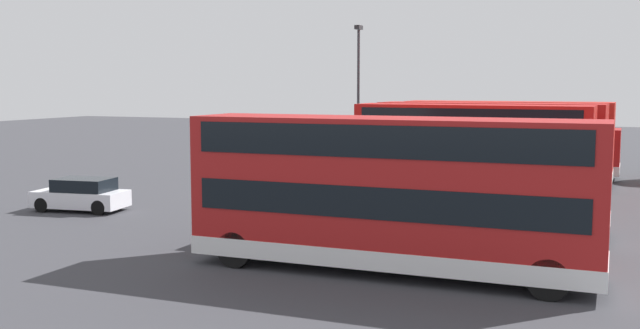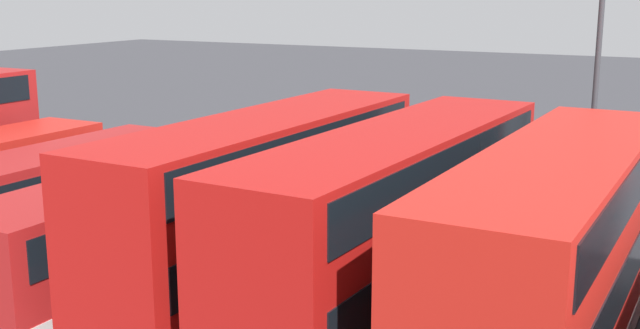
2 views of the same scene
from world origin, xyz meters
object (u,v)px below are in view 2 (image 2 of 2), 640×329
(bus_double_decker_second, at_px, (556,257))
(bus_double_decker_third, at_px, (397,227))
(bus_single_deck_sixth, at_px, (24,205))
(bus_single_deck_fifth, at_px, (143,223))
(lamp_post_tall, at_px, (597,73))
(car_small_green, at_px, (503,187))
(car_hatchback_silver, at_px, (264,139))
(bus_double_decker_fourth, at_px, (267,205))

(bus_double_decker_second, height_order, bus_double_decker_third, same)
(bus_double_decker_second, relative_size, bus_single_deck_sixth, 0.98)
(bus_single_deck_fifth, height_order, lamp_post_tall, lamp_post_tall)
(bus_single_deck_fifth, bearing_deg, bus_double_decker_third, -178.60)
(car_small_green, bearing_deg, car_hatchback_silver, -17.88)
(car_hatchback_silver, height_order, car_small_green, same)
(bus_double_decker_third, xyz_separation_m, car_small_green, (0.72, -11.42, -1.75))
(bus_double_decker_fourth, relative_size, bus_single_deck_fifth, 1.06)
(bus_double_decker_second, height_order, car_small_green, bus_double_decker_second)
(car_hatchback_silver, bearing_deg, bus_single_deck_fifth, 111.20)
(bus_double_decker_third, relative_size, car_hatchback_silver, 2.77)
(bus_single_deck_sixth, bearing_deg, bus_single_deck_fifth, -176.62)
(car_hatchback_silver, bearing_deg, bus_single_deck_sixth, 97.32)
(bus_double_decker_second, height_order, lamp_post_tall, lamp_post_tall)
(bus_double_decker_second, height_order, bus_single_deck_fifth, bus_double_decker_second)
(bus_double_decker_second, distance_m, bus_double_decker_fourth, 6.89)
(bus_double_decker_fourth, bearing_deg, bus_double_decker_second, 174.61)
(bus_single_deck_sixth, bearing_deg, car_small_green, -130.78)
(bus_double_decker_fourth, xyz_separation_m, car_hatchback_silver, (9.50, -15.12, -1.75))
(bus_double_decker_fourth, xyz_separation_m, lamp_post_tall, (-6.07, -7.83, 2.70))
(bus_double_decker_third, height_order, lamp_post_tall, lamp_post_tall)
(bus_double_decker_second, bearing_deg, bus_single_deck_sixth, -0.03)
(car_small_green, bearing_deg, bus_double_decker_second, 109.28)
(bus_double_decker_second, bearing_deg, car_hatchback_silver, -43.95)
(bus_single_deck_fifth, xyz_separation_m, lamp_post_tall, (-9.55, -8.24, 3.53))
(bus_double_decker_second, relative_size, lamp_post_tall, 1.26)
(bus_single_deck_fifth, bearing_deg, bus_double_decker_fourth, -173.38)
(lamp_post_tall, bearing_deg, car_small_green, -44.97)
(bus_double_decker_fourth, bearing_deg, car_hatchback_silver, -57.87)
(bus_double_decker_fourth, xyz_separation_m, bus_single_deck_fifth, (3.48, 0.40, -0.83))
(bus_double_decker_third, relative_size, lamp_post_tall, 1.29)
(bus_single_deck_fifth, relative_size, car_small_green, 2.27)
(bus_double_decker_second, distance_m, lamp_post_tall, 8.93)
(bus_double_decker_third, distance_m, bus_single_deck_fifth, 6.97)
(bus_single_deck_sixth, bearing_deg, lamp_post_tall, -147.99)
(bus_double_decker_fourth, height_order, car_small_green, bus_double_decker_fourth)
(bus_double_decker_fourth, xyz_separation_m, bus_single_deck_sixth, (7.47, 0.64, -0.83))
(bus_double_decker_second, bearing_deg, bus_double_decker_third, -6.89)
(bus_single_deck_fifth, bearing_deg, car_small_green, -118.15)
(bus_double_decker_second, height_order, bus_single_deck_sixth, bus_double_decker_second)
(lamp_post_tall, bearing_deg, bus_single_deck_fifth, 40.77)
(car_small_green, bearing_deg, bus_double_decker_fourth, 76.32)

